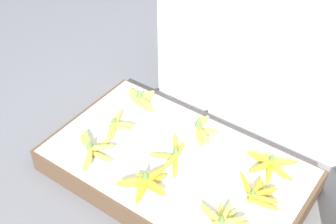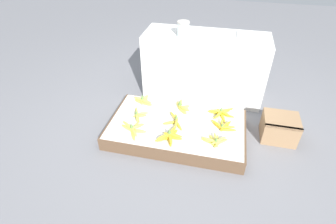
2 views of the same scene
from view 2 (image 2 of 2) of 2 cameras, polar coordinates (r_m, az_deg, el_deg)
The scene contains 15 objects.
ground_plane at distance 2.45m, azimuth 1.88°, elevation -4.86°, with size 10.00×10.00×0.00m, color slate.
display_platform at distance 2.41m, azimuth 1.91°, elevation -3.69°, with size 1.22×0.71×0.13m.
back_vendor_table at distance 2.85m, azimuth 7.83°, elevation 9.80°, with size 1.25×0.45×0.69m.
wooden_crate at distance 2.55m, azimuth 23.10°, elevation -3.18°, with size 0.30×0.26×0.22m.
banana_bunch_front_left at distance 2.28m, azimuth -7.63°, elevation -3.69°, with size 0.25×0.24×0.09m.
banana_bunch_front_midleft at distance 2.19m, azimuth 0.38°, elevation -5.26°, with size 0.23×0.24×0.10m.
banana_bunch_front_midright at distance 2.19m, azimuth 10.20°, elevation -6.17°, with size 0.23×0.16×0.08m.
banana_bunch_middle_left at distance 2.44m, azimuth -6.54°, elevation -0.63°, with size 0.16×0.21×0.08m.
banana_bunch_middle_midleft at distance 2.35m, azimuth 1.54°, elevation -1.89°, with size 0.20×0.23×0.09m.
banana_bunch_middle_midright at distance 2.35m, azimuth 11.91°, elevation -3.00°, with size 0.24×0.15×0.08m.
banana_bunch_back_left at distance 2.61m, azimuth -5.40°, elevation 2.53°, with size 0.21×0.14×0.11m.
banana_bunch_back_midleft at distance 2.52m, azimuth 3.07°, elevation 1.22°, with size 0.17×0.19×0.11m.
banana_bunch_back_midright at distance 2.50m, azimuth 11.59°, elevation -0.22°, with size 0.26×0.23×0.09m.
glass_jar at distance 2.63m, azimuth 3.33°, elevation 17.62°, with size 0.12×0.12×0.14m.
foam_tray_white at distance 2.77m, azimuth 17.31°, elevation 15.69°, with size 0.24×0.19×0.02m.
Camera 2 is at (0.33, -1.80, 1.64)m, focal length 28.00 mm.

